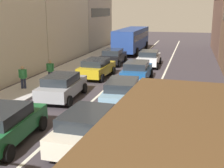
# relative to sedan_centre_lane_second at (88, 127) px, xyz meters

# --- Properties ---
(sidewalk_left) EXTENTS (2.60, 64.00, 0.14)m
(sidewalk_left) POSITION_rel_sedan_centre_lane_second_xyz_m (-6.74, 11.80, -0.73)
(sidewalk_left) COLOR #B5B5B5
(sidewalk_left) RESTS_ON ground
(lane_stripe_left) EXTENTS (0.16, 60.00, 0.01)m
(lane_stripe_left) POSITION_rel_sedan_centre_lane_second_xyz_m (-1.74, 11.80, -0.79)
(lane_stripe_left) COLOR silver
(lane_stripe_left) RESTS_ON ground
(lane_stripe_right) EXTENTS (0.16, 60.00, 0.01)m
(lane_stripe_right) POSITION_rel_sedan_centre_lane_second_xyz_m (1.66, 11.80, -0.79)
(lane_stripe_right) COLOR silver
(lane_stripe_right) RESTS_ON ground
(sedan_centre_lane_second) EXTENTS (2.19, 4.36, 1.49)m
(sedan_centre_lane_second) POSITION_rel_sedan_centre_lane_second_xyz_m (0.00, 0.00, 0.00)
(sedan_centre_lane_second) COLOR beige
(sedan_centre_lane_second) RESTS_ON ground
(wagon_left_lane_second) EXTENTS (2.30, 4.41, 1.49)m
(wagon_left_lane_second) POSITION_rel_sedan_centre_lane_second_xyz_m (-3.32, -0.60, 0.00)
(wagon_left_lane_second) COLOR #19592D
(wagon_left_lane_second) RESTS_ON ground
(hatchback_centre_lane_third) EXTENTS (2.30, 4.41, 1.49)m
(hatchback_centre_lane_third) POSITION_rel_sedan_centre_lane_second_xyz_m (0.15, 5.36, 0.00)
(hatchback_centre_lane_third) COLOR #759EB7
(hatchback_centre_lane_third) RESTS_ON ground
(sedan_left_lane_third) EXTENTS (2.25, 4.39, 1.49)m
(sedan_left_lane_third) POSITION_rel_sedan_centre_lane_second_xyz_m (-3.63, 5.69, 0.00)
(sedan_left_lane_third) COLOR gray
(sedan_left_lane_third) RESTS_ON ground
(coupe_centre_lane_fourth) EXTENTS (2.14, 4.34, 1.49)m
(coupe_centre_lane_fourth) POSITION_rel_sedan_centre_lane_second_xyz_m (-0.12, 11.37, 0.00)
(coupe_centre_lane_fourth) COLOR #194C8C
(coupe_centre_lane_fourth) RESTS_ON ground
(sedan_left_lane_fourth) EXTENTS (2.18, 4.36, 1.49)m
(sedan_left_lane_fourth) POSITION_rel_sedan_centre_lane_second_xyz_m (-3.38, 11.71, 0.00)
(sedan_left_lane_fourth) COLOR #B29319
(sedan_left_lane_fourth) RESTS_ON ground
(sedan_centre_lane_fifth) EXTENTS (2.14, 4.34, 1.49)m
(sedan_centre_lane_fifth) POSITION_rel_sedan_centre_lane_second_xyz_m (-0.09, 17.57, 0.00)
(sedan_centre_lane_fifth) COLOR silver
(sedan_centre_lane_fifth) RESTS_ON ground
(sedan_left_lane_fifth) EXTENTS (2.13, 4.34, 1.49)m
(sedan_left_lane_fifth) POSITION_rel_sedan_centre_lane_second_xyz_m (-3.60, 17.72, 0.00)
(sedan_left_lane_fifth) COLOR black
(sedan_left_lane_fifth) RESTS_ON ground
(sedan_right_lane_behind_truck) EXTENTS (2.29, 4.41, 1.49)m
(sedan_right_lane_behind_truck) POSITION_rel_sedan_centre_lane_second_xyz_m (3.27, 2.32, 0.00)
(sedan_right_lane_behind_truck) COLOR #A51E1E
(sedan_right_lane_behind_truck) RESTS_ON ground
(bus_mid_queue_primary) EXTENTS (2.88, 10.53, 2.90)m
(bus_mid_queue_primary) POSITION_rel_sedan_centre_lane_second_xyz_m (-3.50, 26.46, 0.96)
(bus_mid_queue_primary) COLOR navy
(bus_mid_queue_primary) RESTS_ON ground
(pedestrian_near_kerb) EXTENTS (0.51, 0.34, 1.66)m
(pedestrian_near_kerb) POSITION_rel_sedan_centre_lane_second_xyz_m (-6.90, 6.80, 0.15)
(pedestrian_near_kerb) COLOR #262D47
(pedestrian_near_kerb) RESTS_ON ground
(pedestrian_mid_sidewalk) EXTENTS (0.52, 0.34, 1.66)m
(pedestrian_mid_sidewalk) POSITION_rel_sedan_centre_lane_second_xyz_m (-6.14, 9.26, 0.15)
(pedestrian_mid_sidewalk) COLOR #262D47
(pedestrian_mid_sidewalk) RESTS_ON ground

